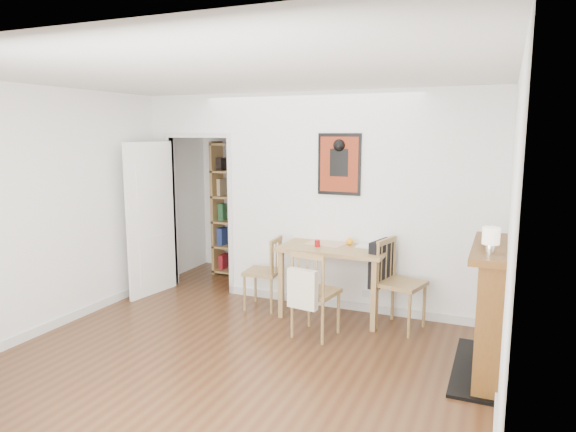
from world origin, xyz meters
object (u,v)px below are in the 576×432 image
at_px(bookshelf, 241,210).
at_px(orange_fruit, 350,242).
at_px(chair_left, 263,273).
at_px(chair_right, 399,283).
at_px(red_glass, 317,243).
at_px(ceramic_jar_a, 489,236).
at_px(fireplace, 492,306).
at_px(mantel_lamp, 491,237).
at_px(notebook, 370,246).
at_px(dining_table, 335,254).
at_px(ceramic_jar_b, 487,233).
at_px(chair_front, 315,293).

distance_m(bookshelf, orange_fruit, 2.20).
relative_size(chair_left, chair_right, 0.90).
distance_m(red_glass, ceramic_jar_a, 1.98).
distance_m(fireplace, mantel_lamp, 0.76).
distance_m(notebook, mantel_lamp, 1.89).
relative_size(mantel_lamp, ceramic_jar_a, 1.76).
xyz_separation_m(chair_left, red_glass, (0.70, -0.01, 0.43)).
bearing_deg(dining_table, chair_left, -172.74).
distance_m(mantel_lamp, ceramic_jar_b, 0.60).
distance_m(chair_front, red_glass, 0.71).
height_order(bookshelf, ceramic_jar_b, bookshelf).
bearing_deg(mantel_lamp, ceramic_jar_b, 94.68).
height_order(chair_front, notebook, chair_front).
xyz_separation_m(red_glass, mantel_lamp, (1.85, -1.07, 0.43)).
xyz_separation_m(bookshelf, fireplace, (3.54, -1.94, -0.37)).
xyz_separation_m(notebook, ceramic_jar_b, (1.25, -0.70, 0.38)).
xyz_separation_m(dining_table, red_glass, (-0.17, -0.12, 0.14)).
bearing_deg(fireplace, chair_right, 142.29).
distance_m(orange_fruit, ceramic_jar_a, 1.79).
distance_m(dining_table, orange_fruit, 0.23).
bearing_deg(chair_left, chair_front, -32.90).
bearing_deg(notebook, mantel_lamp, -44.97).
distance_m(chair_right, bookshelf, 2.90).
bearing_deg(dining_table, ceramic_jar_b, -20.13).
bearing_deg(dining_table, notebook, 14.67).
relative_size(chair_right, ceramic_jar_a, 8.06).
height_order(chair_right, bookshelf, bookshelf).
height_order(chair_left, red_glass, red_glass).
bearing_deg(mantel_lamp, bookshelf, 146.82).
relative_size(bookshelf, ceramic_jar_b, 19.05).
bearing_deg(ceramic_jar_a, fireplace, -50.29).
bearing_deg(bookshelf, notebook, -24.27).
bearing_deg(fireplace, notebook, 144.54).
xyz_separation_m(chair_right, fireplace, (0.95, -0.73, 0.11)).
bearing_deg(orange_fruit, bookshelf, 153.30).
relative_size(chair_front, mantel_lamp, 4.31).
relative_size(red_glass, mantel_lamp, 0.38).
xyz_separation_m(mantel_lamp, ceramic_jar_b, (-0.05, 0.60, -0.08)).
distance_m(fireplace, orange_fruit, 1.86).
height_order(chair_left, chair_right, chair_right).
height_order(dining_table, orange_fruit, orange_fruit).
distance_m(orange_fruit, mantel_lamp, 2.06).
bearing_deg(mantel_lamp, ceramic_jar_a, 93.11).
relative_size(orange_fruit, ceramic_jar_a, 0.68).
distance_m(chair_left, orange_fruit, 1.12).
relative_size(red_glass, ceramic_jar_b, 0.77).
bearing_deg(chair_right, red_glass, -179.74).
distance_m(dining_table, ceramic_jar_a, 1.90).
xyz_separation_m(bookshelf, notebook, (2.20, -0.99, -0.15)).
distance_m(bookshelf, mantel_lamp, 4.19).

